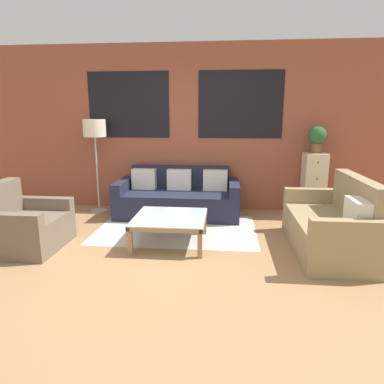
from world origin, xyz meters
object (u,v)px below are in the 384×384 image
Objects in this scene: couch_dark at (178,198)px; armchair_corner at (26,227)px; settee_vintage at (332,227)px; potted_plant at (317,138)px; floor_lamp at (95,133)px; drawer_cabinet at (313,184)px; coffee_table at (170,220)px.

armchair_corner reaches higher than couch_dark.
settee_vintage is (2.07, -1.37, 0.02)m from couch_dark.
floor_lamp is at bearing -177.73° from potted_plant.
armchair_corner is 2.14× the size of potted_plant.
potted_plant is at bearing 25.24° from armchair_corner.
drawer_cabinet is 2.42× the size of potted_plant.
floor_lamp is (-1.39, 0.07, 1.06)m from couch_dark.
drawer_cabinet is at bearing 25.24° from armchair_corner.
coffee_table is at bearing 178.50° from settee_vintage.
potted_plant is (3.61, 0.14, -0.07)m from floor_lamp.
settee_vintage is at bearing -95.21° from potted_plant.
potted_plant is (0.14, 1.58, 0.97)m from settee_vintage.
floor_lamp reaches higher than armchair_corner.
couch_dark is at bearing -174.50° from drawer_cabinet.
armchair_corner is at bearing -176.03° from settee_vintage.
armchair_corner is at bearing -100.08° from floor_lamp.
floor_lamp is at bearing 177.12° from couch_dark.
settee_vintage is 2.00m from coffee_table.
couch_dark is 2.44m from potted_plant.
armchair_corner is 4.33m from drawer_cabinet.
couch_dark is 1.92× the size of drawer_cabinet.
drawer_cabinet is at bearing 84.79° from settee_vintage.
potted_plant is (2.21, 0.21, 1.00)m from couch_dark.
armchair_corner is at bearing -169.96° from coffee_table.
drawer_cabinet reaches higher than settee_vintage.
floor_lamp reaches higher than drawer_cabinet.
settee_vintage reaches higher than couch_dark.
coffee_table is 2.27m from floor_lamp.
armchair_corner is 0.59× the size of floor_lamp.
armchair_corner reaches higher than coffee_table.
settee_vintage is 1.60m from drawer_cabinet.
drawer_cabinet reaches higher than armchair_corner.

